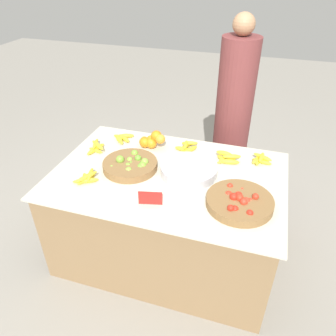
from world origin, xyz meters
The scene contains 14 objects.
ground_plane centered at (0.00, 0.00, 0.00)m, with size 12.00×12.00×0.00m, color gray.
market_table centered at (0.00, 0.00, 0.36)m, with size 1.54×1.04×0.71m.
lime_bowl centered at (-0.26, -0.01, 0.74)m, with size 0.37×0.37×0.09m.
tomato_basket centered at (0.50, -0.18, 0.74)m, with size 0.39×0.39×0.08m.
orange_pile centered at (-0.23, 0.31, 0.77)m, with size 0.21×0.13×0.14m.
metal_bowl centered at (0.13, 0.04, 0.75)m, with size 0.38×0.38×0.06m.
price_sign centered at (-0.01, -0.33, 0.76)m, with size 0.14×0.04×0.09m.
banana_bunch_front_left centered at (0.58, 0.34, 0.74)m, with size 0.14×0.14×0.06m.
banana_bunch_front_right centered at (-0.48, -0.23, 0.74)m, with size 0.16×0.18×0.06m.
banana_bunch_back_center centered at (0.35, 0.27, 0.74)m, with size 0.18×0.12×0.06m.
banana_bunch_middle_left centered at (0.04, 0.35, 0.74)m, with size 0.17×0.17×0.06m.
banana_bunch_front_center centered at (-0.61, 0.14, 0.74)m, with size 0.15×0.20×0.06m.
banana_bunch_middle_right centered at (-0.49, 0.35, 0.73)m, with size 0.17×0.18×0.04m.
vendor_person centered at (0.30, 0.89, 0.75)m, with size 0.30×0.30×1.60m.
Camera 1 is at (0.54, -1.72, 1.96)m, focal length 35.00 mm.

